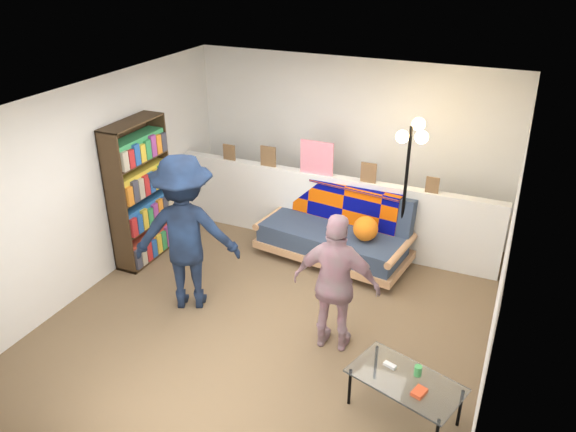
{
  "coord_description": "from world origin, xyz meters",
  "views": [
    {
      "loc": [
        2.21,
        -4.63,
        3.78
      ],
      "look_at": [
        0.0,
        0.4,
        1.05
      ],
      "focal_mm": 35.0,
      "sensor_mm": 36.0,
      "label": 1
    }
  ],
  "objects_px": {
    "coffee_table": "(406,382)",
    "person_right": "(336,284)",
    "futon_sofa": "(337,231)",
    "floor_lamp": "(410,166)",
    "person_left": "(186,233)",
    "bookshelf": "(140,197)"
  },
  "relations": [
    {
      "from": "person_right",
      "to": "person_left",
      "type": "bearing_deg",
      "value": -6.51
    },
    {
      "from": "coffee_table",
      "to": "person_right",
      "type": "xyz_separation_m",
      "value": [
        -0.88,
        0.65,
        0.37
      ]
    },
    {
      "from": "bookshelf",
      "to": "coffee_table",
      "type": "relative_size",
      "value": 1.73
    },
    {
      "from": "bookshelf",
      "to": "coffee_table",
      "type": "xyz_separation_m",
      "value": [
        3.74,
        -1.38,
        -0.49
      ]
    },
    {
      "from": "floor_lamp",
      "to": "person_right",
      "type": "height_order",
      "value": "floor_lamp"
    },
    {
      "from": "bookshelf",
      "to": "floor_lamp",
      "type": "bearing_deg",
      "value": 19.31
    },
    {
      "from": "floor_lamp",
      "to": "person_left",
      "type": "relative_size",
      "value": 1.08
    },
    {
      "from": "floor_lamp",
      "to": "bookshelf",
      "type": "bearing_deg",
      "value": -160.69
    },
    {
      "from": "coffee_table",
      "to": "person_right",
      "type": "bearing_deg",
      "value": 143.37
    },
    {
      "from": "futon_sofa",
      "to": "floor_lamp",
      "type": "xyz_separation_m",
      "value": [
        0.82,
        0.14,
        0.98
      ]
    },
    {
      "from": "person_left",
      "to": "person_right",
      "type": "height_order",
      "value": "person_left"
    },
    {
      "from": "coffee_table",
      "to": "person_left",
      "type": "bearing_deg",
      "value": 164.9
    },
    {
      "from": "coffee_table",
      "to": "person_left",
      "type": "relative_size",
      "value": 0.59
    },
    {
      "from": "floor_lamp",
      "to": "person_right",
      "type": "bearing_deg",
      "value": -97.85
    },
    {
      "from": "futon_sofa",
      "to": "person_right",
      "type": "relative_size",
      "value": 1.37
    },
    {
      "from": "bookshelf",
      "to": "floor_lamp",
      "type": "relative_size",
      "value": 0.95
    },
    {
      "from": "bookshelf",
      "to": "person_right",
      "type": "relative_size",
      "value": 1.23
    },
    {
      "from": "futon_sofa",
      "to": "person_right",
      "type": "bearing_deg",
      "value": -71.36
    },
    {
      "from": "bookshelf",
      "to": "person_right",
      "type": "bearing_deg",
      "value": -14.16
    },
    {
      "from": "coffee_table",
      "to": "futon_sofa",
      "type": "bearing_deg",
      "value": 121.75
    },
    {
      "from": "floor_lamp",
      "to": "person_left",
      "type": "xyz_separation_m",
      "value": [
        -2.01,
        -1.76,
        -0.47
      ]
    },
    {
      "from": "person_left",
      "to": "person_right",
      "type": "xyz_separation_m",
      "value": [
        1.76,
        -0.06,
        -0.15
      ]
    }
  ]
}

